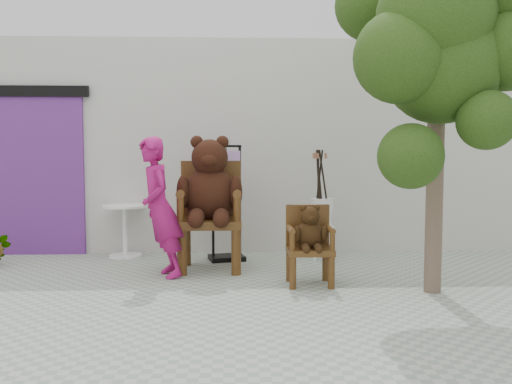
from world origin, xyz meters
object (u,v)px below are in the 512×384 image
at_px(chair_big, 210,194).
at_px(tree, 440,44).
at_px(display_stand, 227,216).
at_px(stool_bucket, 322,212).
at_px(cafe_table, 125,225).
at_px(person, 160,208).
at_px(chair_small, 310,237).

bearing_deg(chair_big, tree, -32.35).
distance_m(chair_big, display_stand, 0.69).
bearing_deg(display_stand, tree, -57.39).
bearing_deg(stool_bucket, cafe_table, 172.85).
distance_m(person, cafe_table, 1.46).
bearing_deg(person, chair_big, 103.26).
bearing_deg(chair_small, cafe_table, 144.55).
distance_m(chair_small, display_stand, 1.62).
distance_m(chair_big, tree, 3.04).
height_order(chair_big, tree, tree).
bearing_deg(display_stand, cafe_table, 154.87).
bearing_deg(chair_small, display_stand, 124.14).
relative_size(display_stand, stool_bucket, 1.04).
bearing_deg(cafe_table, display_stand, -11.91).
height_order(chair_small, cafe_table, chair_small).
distance_m(chair_small, tree, 2.31).
relative_size(display_stand, tree, 0.45).
xyz_separation_m(chair_big, person, (-0.54, -0.39, -0.12)).
bearing_deg(stool_bucket, chair_small, -104.48).
bearing_deg(display_stand, stool_bucket, -14.95).
xyz_separation_m(chair_small, stool_bucket, (0.34, 1.30, 0.13)).
height_order(person, stool_bucket, person).
distance_m(person, stool_bucket, 2.19).
xyz_separation_m(chair_small, person, (-1.64, 0.38, 0.28)).
xyz_separation_m(chair_big, cafe_table, (-1.20, 0.86, -0.47)).
relative_size(stool_bucket, tree, 0.43).
relative_size(chair_big, cafe_table, 2.30).
bearing_deg(chair_small, person, 166.95).
distance_m(chair_big, person, 0.68).
bearing_deg(chair_big, cafe_table, 144.21).
xyz_separation_m(person, cafe_table, (-0.65, 1.25, -0.35)).
xyz_separation_m(cafe_table, tree, (3.42, -2.27, 1.99)).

